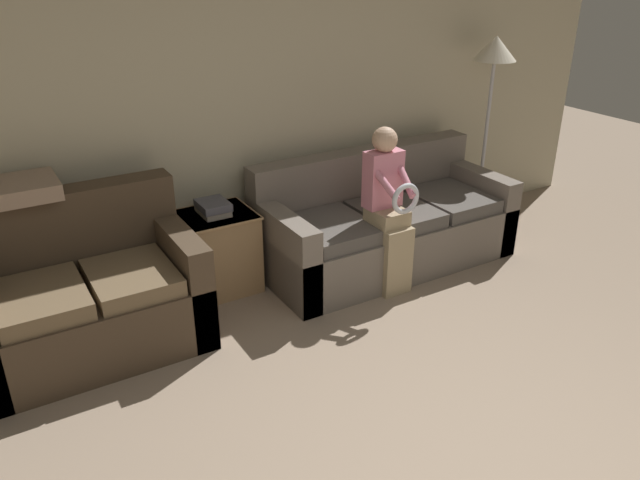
{
  "coord_description": "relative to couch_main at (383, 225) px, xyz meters",
  "views": [
    {
      "loc": [
        -1.72,
        -1.18,
        2.35
      ],
      "look_at": [
        0.08,
        1.82,
        0.71
      ],
      "focal_mm": 35.0,
      "sensor_mm": 36.0,
      "label": 1
    }
  ],
  "objects": [
    {
      "name": "side_shelf",
      "position": [
        -1.33,
        0.25,
        -0.0
      ],
      "size": [
        0.55,
        0.48,
        0.61
      ],
      "color": "#9E7A51",
      "rests_on": "ground_plane"
    },
    {
      "name": "throw_pillow",
      "position": [
        -2.54,
        0.26,
        0.72
      ],
      "size": [
        0.41,
        0.41,
        0.1
      ],
      "color": "gray",
      "rests_on": "couch_side"
    },
    {
      "name": "couch_side",
      "position": [
        -2.33,
        -0.02,
        0.03
      ],
      "size": [
        1.39,
        0.86,
        0.98
      ],
      "color": "#473828",
      "rests_on": "ground_plane"
    },
    {
      "name": "wall_back",
      "position": [
        -1.1,
        0.54,
        0.96
      ],
      "size": [
        7.51,
        0.06,
        2.55
      ],
      "color": "#BCB293",
      "rests_on": "ground_plane"
    },
    {
      "name": "book_stack",
      "position": [
        -1.34,
        0.25,
        0.35
      ],
      "size": [
        0.2,
        0.27,
        0.1
      ],
      "color": "gray",
      "rests_on": "side_shelf"
    },
    {
      "name": "child_left_seated",
      "position": [
        -0.23,
        -0.36,
        0.37
      ],
      "size": [
        0.28,
        0.38,
        1.22
      ],
      "color": "tan",
      "rests_on": "ground_plane"
    },
    {
      "name": "couch_main",
      "position": [
        0.0,
        0.0,
        0.0
      ],
      "size": [
        2.05,
        0.89,
        0.88
      ],
      "color": "#70665B",
      "rests_on": "ground_plane"
    },
    {
      "name": "floor_lamp",
      "position": [
        1.24,
        0.19,
        1.15
      ],
      "size": [
        0.36,
        0.36,
        1.69
      ],
      "color": "#2D2B28",
      "rests_on": "ground_plane"
    }
  ]
}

